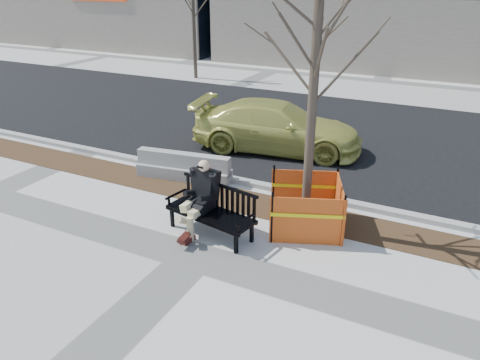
# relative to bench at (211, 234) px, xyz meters

# --- Properties ---
(ground) EXTENTS (120.00, 120.00, 0.00)m
(ground) POSITION_rel_bench_xyz_m (0.16, -0.90, 0.00)
(ground) COLOR beige
(ground) RESTS_ON ground
(mulch_strip) EXTENTS (40.00, 1.20, 0.02)m
(mulch_strip) POSITION_rel_bench_xyz_m (0.16, 1.70, 0.00)
(mulch_strip) COLOR #47301C
(mulch_strip) RESTS_ON ground
(asphalt_street) EXTENTS (60.00, 10.40, 0.01)m
(asphalt_street) POSITION_rel_bench_xyz_m (0.16, 7.90, 0.00)
(asphalt_street) COLOR black
(asphalt_street) RESTS_ON ground
(curb) EXTENTS (60.00, 0.25, 0.12)m
(curb) POSITION_rel_bench_xyz_m (0.16, 2.65, 0.06)
(curb) COLOR #9E9B93
(curb) RESTS_ON ground
(bench) EXTENTS (2.14, 1.10, 1.09)m
(bench) POSITION_rel_bench_xyz_m (0.00, 0.00, 0.00)
(bench) COLOR black
(bench) RESTS_ON ground
(seated_man) EXTENTS (0.89, 1.25, 1.60)m
(seated_man) POSITION_rel_bench_xyz_m (-0.27, 0.11, 0.00)
(seated_man) COLOR black
(seated_man) RESTS_ON ground
(tree_fence) EXTENTS (2.97, 2.97, 5.74)m
(tree_fence) POSITION_rel_bench_xyz_m (1.70, 1.20, 0.00)
(tree_fence) COLOR orange
(tree_fence) RESTS_ON ground
(sedan) EXTENTS (5.56, 3.01, 1.53)m
(sedan) POSITION_rel_bench_xyz_m (-0.75, 5.49, 0.00)
(sedan) COLOR #C2C154
(sedan) RESTS_ON ground
(jersey_barrier_left) EXTENTS (2.69, 0.90, 0.76)m
(jersey_barrier_left) POSITION_rel_bench_xyz_m (-2.12, 2.22, 0.00)
(jersey_barrier_left) COLOR gray
(jersey_barrier_left) RESTS_ON ground
(far_tree_left) EXTENTS (2.79, 2.79, 5.94)m
(far_tree_left) POSITION_rel_bench_xyz_m (-8.99, 13.99, 0.00)
(far_tree_left) COLOR brown
(far_tree_left) RESTS_ON ground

